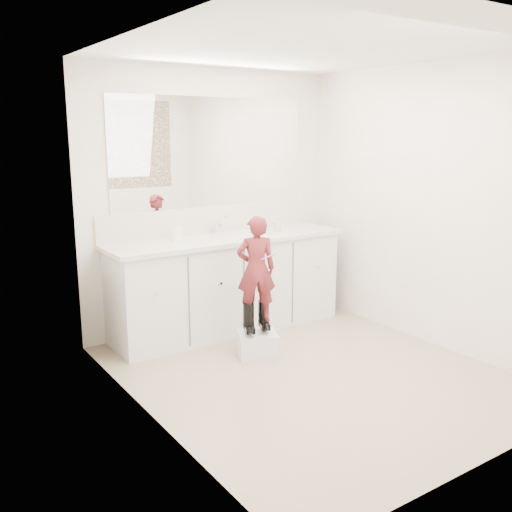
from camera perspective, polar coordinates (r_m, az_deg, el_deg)
floor at (r=4.53m, az=5.46°, el=-11.56°), size 3.00×3.00×0.00m
ceiling at (r=4.18m, az=6.18°, el=20.11°), size 3.00×3.00×0.00m
wall_back at (r=5.42m, az=-4.43°, el=5.62°), size 2.60×0.00×2.60m
wall_front at (r=3.20m, az=23.19°, el=-0.02°), size 2.60×0.00×2.60m
wall_left at (r=3.51m, az=-10.76°, el=1.78°), size 0.00×3.00×3.00m
wall_right at (r=5.11m, az=17.12°, el=4.71°), size 0.00×3.00×3.00m
vanity_cabinet at (r=5.33m, az=-2.83°, el=-2.96°), size 2.20×0.55×0.85m
countertop at (r=5.22m, az=-2.80°, el=1.72°), size 2.28×0.58×0.04m
backsplash at (r=5.43m, az=-4.32°, el=3.67°), size 2.28×0.03×0.25m
mirror at (r=5.37m, az=-4.45°, el=10.28°), size 2.00×0.02×1.00m
dot_panel at (r=3.15m, az=23.73°, el=8.03°), size 2.00×0.01×1.20m
faucet at (r=5.35m, az=-3.72°, el=2.73°), size 0.08×0.08×0.10m
cup at (r=5.49m, az=2.15°, el=2.99°), size 0.14×0.14×0.10m
soap_bottle at (r=5.04m, az=-7.85°, el=2.45°), size 0.10×0.10×0.17m
step_stool at (r=4.79m, az=0.15°, el=-8.81°), size 0.39×0.37×0.20m
boot_left at (r=4.69m, az=-0.75°, el=-6.28°), size 0.16×0.20×0.26m
boot_right at (r=4.77m, az=0.76°, el=-5.96°), size 0.16×0.20×0.26m
toddler at (r=4.62m, az=0.01°, el=-1.32°), size 0.38×0.32×0.88m
toothbrush at (r=4.57m, az=1.30°, el=-0.04°), size 0.13×0.06×0.06m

